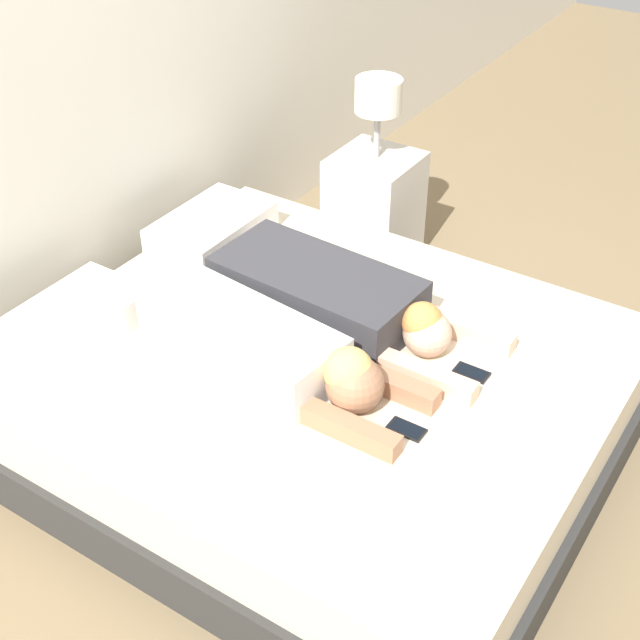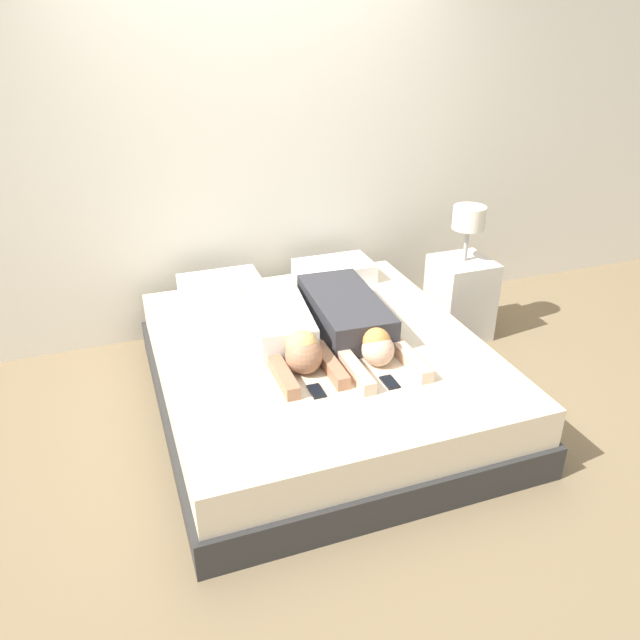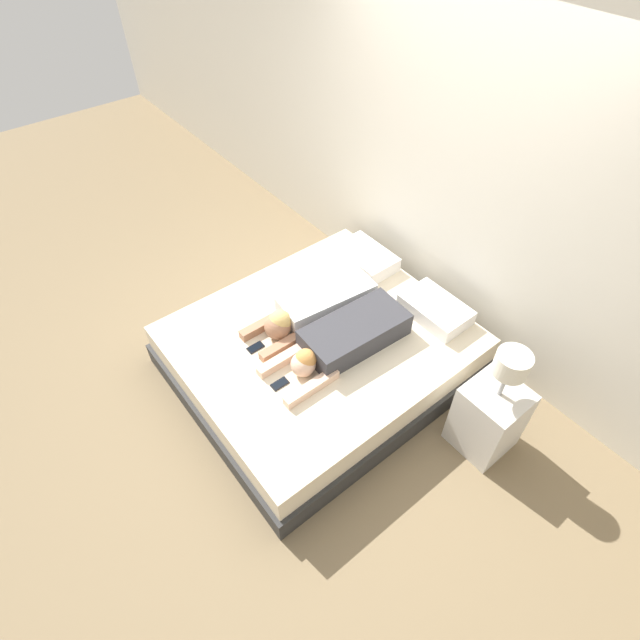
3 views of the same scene
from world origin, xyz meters
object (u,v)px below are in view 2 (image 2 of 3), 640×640
object	(u,v)px
cell_phone_right	(390,382)
cell_phone_left	(316,391)
person_left	(285,328)
person_right	(351,318)
nightstand	(461,292)
pillow_head_right	(334,271)
pillow_head_left	(220,287)
bed	(320,374)

from	to	relation	value
cell_phone_right	cell_phone_left	bearing A→B (deg)	172.29
person_left	person_right	xyz separation A→B (m)	(0.39, -0.01, -0.00)
person_left	nightstand	size ratio (longest dim) A/B	1.16
cell_phone_left	nightstand	world-z (taller)	nightstand
cell_phone_left	person_right	bearing A→B (deg)	52.66
pillow_head_right	cell_phone_right	xyz separation A→B (m)	(-0.20, -1.33, -0.06)
cell_phone_right	nightstand	size ratio (longest dim) A/B	0.13
pillow_head_right	person_left	world-z (taller)	person_left
cell_phone_left	cell_phone_right	size ratio (longest dim) A/B	1.00
pillow_head_right	cell_phone_left	bearing A→B (deg)	-114.63
nightstand	pillow_head_right	bearing A→B (deg)	158.33
pillow_head_left	person_left	xyz separation A→B (m)	(0.22, -0.74, 0.03)
pillow_head_right	nightstand	world-z (taller)	nightstand
bed	pillow_head_left	xyz separation A→B (m)	(-0.40, 0.82, 0.27)
person_left	nightstand	distance (m)	1.48
nightstand	pillow_head_left	bearing A→B (deg)	168.59
person_left	person_right	distance (m)	0.39
person_left	cell_phone_left	bearing A→B (deg)	-90.39
person_right	cell_phone_left	distance (m)	0.66
person_right	nightstand	distance (m)	1.11
person_left	cell_phone_left	world-z (taller)	person_left
person_left	cell_phone_right	size ratio (longest dim) A/B	8.85
cell_phone_left	cell_phone_right	xyz separation A→B (m)	(0.38, -0.05, 0.00)
pillow_head_left	cell_phone_left	world-z (taller)	pillow_head_left
pillow_head_left	cell_phone_right	xyz separation A→B (m)	(0.60, -1.33, -0.06)
bed	person_right	bearing A→B (deg)	16.71
cell_phone_left	person_left	bearing A→B (deg)	89.61
pillow_head_left	person_right	xyz separation A→B (m)	(0.61, -0.75, 0.03)
bed	nightstand	size ratio (longest dim) A/B	2.20
bed	pillow_head_right	xyz separation A→B (m)	(0.40, 0.82, 0.27)
pillow_head_left	bed	bearing A→B (deg)	-63.92
cell_phone_right	nightstand	distance (m)	1.44
pillow_head_right	cell_phone_right	size ratio (longest dim) A/B	4.20
cell_phone_left	nightstand	bearing A→B (deg)	33.87
pillow_head_left	person_right	size ratio (longest dim) A/B	0.45
person_right	nightstand	xyz separation A→B (m)	(1.01, 0.43, -0.17)
bed	pillow_head_left	world-z (taller)	pillow_head_left
person_left	person_right	world-z (taller)	person_left
person_left	nightstand	world-z (taller)	nightstand
pillow_head_right	person_right	distance (m)	0.78
person_right	cell_phone_right	xyz separation A→B (m)	(-0.02, -0.57, -0.09)
pillow_head_left	nightstand	size ratio (longest dim) A/B	0.55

